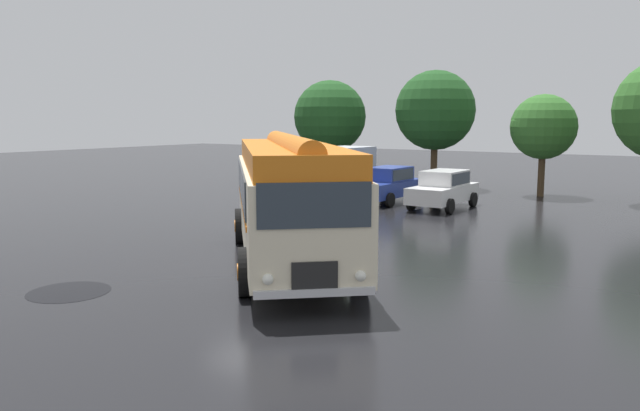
{
  "coord_description": "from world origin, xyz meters",
  "views": [
    {
      "loc": [
        10.13,
        -12.57,
        3.9
      ],
      "look_at": [
        0.28,
        2.36,
        1.4
      ],
      "focal_mm": 35.0,
      "sensor_mm": 36.0,
      "label": 1
    }
  ],
  "objects_px": {
    "car_mid_left": "(443,189)",
    "box_van": "(329,171)",
    "vintage_bus": "(289,194)",
    "car_near_left": "(388,184)"
  },
  "relations": [
    {
      "from": "vintage_bus",
      "to": "car_mid_left",
      "type": "height_order",
      "value": "vintage_bus"
    },
    {
      "from": "vintage_bus",
      "to": "box_van",
      "type": "relative_size",
      "value": 1.56
    },
    {
      "from": "car_near_left",
      "to": "car_mid_left",
      "type": "bearing_deg",
      "value": -8.41
    },
    {
      "from": "car_near_left",
      "to": "car_mid_left",
      "type": "distance_m",
      "value": 2.98
    },
    {
      "from": "car_mid_left",
      "to": "box_van",
      "type": "distance_m",
      "value": 5.89
    },
    {
      "from": "car_mid_left",
      "to": "car_near_left",
      "type": "bearing_deg",
      "value": 171.59
    },
    {
      "from": "car_near_left",
      "to": "box_van",
      "type": "distance_m",
      "value": 3.01
    },
    {
      "from": "car_mid_left",
      "to": "box_van",
      "type": "relative_size",
      "value": 0.72
    },
    {
      "from": "vintage_bus",
      "to": "car_near_left",
      "type": "relative_size",
      "value": 2.15
    },
    {
      "from": "car_mid_left",
      "to": "box_van",
      "type": "height_order",
      "value": "box_van"
    }
  ]
}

